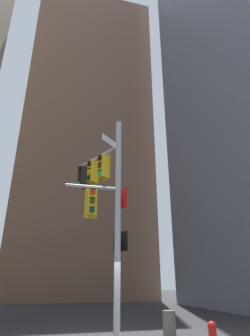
% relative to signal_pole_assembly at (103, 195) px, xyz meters
% --- Properties ---
extents(building_mid_block, '(16.07, 16.07, 42.43)m').
position_rel_signal_pole_assembly_xyz_m(building_mid_block, '(1.73, 26.59, 16.05)').
color(building_mid_block, brown).
rests_on(building_mid_block, ground).
extents(signal_pole_assembly, '(2.42, 3.01, 8.27)m').
position_rel_signal_pole_assembly_xyz_m(signal_pole_assembly, '(0.00, 0.00, 0.00)').
color(signal_pole_assembly, '#B2B2B5').
rests_on(signal_pole_assembly, ground).
extents(trash_bin, '(0.48, 0.48, 0.85)m').
position_rel_signal_pole_assembly_xyz_m(trash_bin, '(2.65, 0.01, -4.74)').
color(trash_bin, '#59514C').
rests_on(trash_bin, ground).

